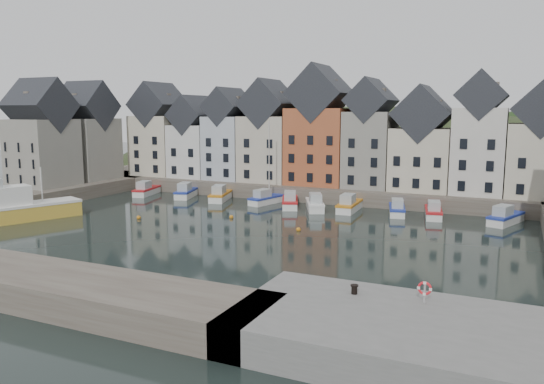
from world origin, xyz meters
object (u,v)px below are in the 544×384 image
Objects in this scene: boat_a at (146,190)px; life_ring_post at (425,289)px; boat_d at (266,199)px; large_vessel at (20,208)px; mooring_bollard at (354,289)px.

boat_a is 5.17× the size of life_ring_post.
large_vessel is at bearing -119.64° from boat_d.
boat_a is at bearing 109.10° from large_vessel.
large_vessel reaches higher than boat_a.
boat_d is at bearing 68.68° from large_vessel.
boat_a is at bearing -164.88° from boat_d.
boat_d reaches higher than life_ring_post.
boat_a is 56.32m from mooring_bollard.
large_vessel is 23.06× the size of mooring_bollard.
boat_a is 22.23m from large_vessel.
boat_d is at bearing 127.06° from life_ring_post.
mooring_bollard is (44.58, -13.52, 0.78)m from large_vessel.
boat_d is 9.03× the size of life_ring_post.
boat_d is 0.91× the size of large_vessel.
life_ring_post is at bearing 1.55° from mooring_bollard.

